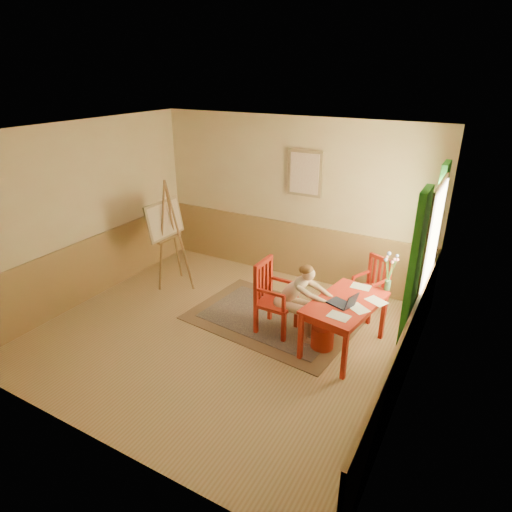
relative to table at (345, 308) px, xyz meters
The scene contains 14 objects.
room 1.85m from the table, 163.21° to the right, with size 5.04×4.54×2.84m.
wainscot 1.65m from the table, 169.12° to the left, with size 5.00×4.50×1.00m.
window 1.24m from the table, 37.28° to the left, with size 0.12×2.01×2.20m.
wall_portrait 2.53m from the table, 128.43° to the left, with size 0.60×0.05×0.76m.
rug 1.33m from the table, behind, with size 2.55×1.84×0.02m.
table is the anchor object (origin of this frame).
chair_left 1.03m from the table, behind, with size 0.50×0.48×1.07m.
chair_back 1.09m from the table, 86.02° to the left, with size 0.54×0.55×0.92m.
figure 0.67m from the table, behind, with size 0.83×0.36×1.12m.
laptop 0.18m from the table, 85.57° to the right, with size 0.41×0.32×0.22m.
papers 0.19m from the table, 18.24° to the left, with size 0.60×1.10×0.00m.
vase 0.78m from the table, 57.26° to the left, with size 0.17×0.26×0.53m.
wastebasket 0.54m from the table, 153.43° to the right, with size 0.31×0.31×0.33m, color #AE2E1A.
easel 3.33m from the table, behind, with size 0.61×0.82×1.85m.
Camera 1 is at (2.98, -4.36, 3.49)m, focal length 30.44 mm.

